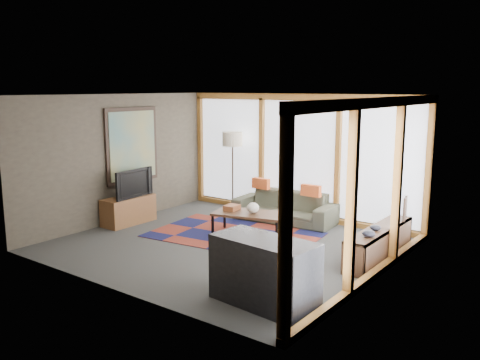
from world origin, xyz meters
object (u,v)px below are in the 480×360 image
Objects in this scene: floor_lamp at (233,172)px; tv_console at (129,210)px; sofa at (285,207)px; bookshelf at (379,243)px; television at (131,183)px; bar_counter at (264,272)px; coffee_table at (249,224)px.

floor_lamp is 1.60× the size of tv_console.
sofa is 3.18m from tv_console.
bookshelf is (3.86, -1.16, -0.63)m from floor_lamp.
television is 0.73× the size of bar_counter.
television is (-2.40, -0.73, 0.62)m from coffee_table.
sofa is 4.09m from bar_counter.
bar_counter is at bearing -115.20° from television.
tv_console is (-2.46, -2.02, -0.03)m from sofa.
tv_console is at bearing -144.88° from sofa.
bar_counter is (-0.52, -2.55, 0.18)m from bookshelf.
television reaches higher than bookshelf.
television reaches higher than tv_console.
television is (-2.40, -1.98, 0.53)m from sofa.
bar_counter is (1.92, -3.61, 0.12)m from sofa.
bookshelf is 1.49× the size of bar_counter.
television is at bearing -163.07° from coffee_table.
coffee_table is (0.00, -1.25, -0.09)m from sofa.
bookshelf is at bearing -27.69° from sofa.
coffee_table is (1.43, -1.36, -0.67)m from floor_lamp.
television is at bearing 28.91° from tv_console.
sofa is at bearing 123.42° from bar_counter.
bookshelf is 4.96m from television.
bookshelf is at bearing -83.76° from television.
bookshelf is 4.99m from tv_console.
floor_lamp is at bearing 63.96° from tv_console.
sofa is 2.12× the size of television.
bar_counter is at bearing -101.44° from bookshelf.
sofa is 3.16m from television.
sofa reaches higher than tv_console.
bar_counter is at bearing -50.87° from coffee_table.
floor_lamp is 1.78× the size of television.
bookshelf reaches higher than coffee_table.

